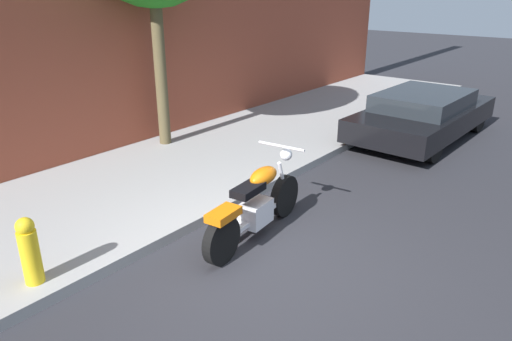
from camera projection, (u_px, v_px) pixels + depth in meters
The scene contains 5 objects.
ground_plane at pixel (258, 269), 5.58m from camera, with size 60.00×60.00×0.00m, color #28282D.
sidewalk at pixel (107, 198), 7.26m from camera, with size 24.00×3.38×0.14m, color #949494.
motorcycle at pixel (256, 206), 6.14m from camera, with size 2.11×0.70×1.10m.
parked_car_black at pixel (423, 114), 10.10m from camera, with size 4.15×1.87×1.03m.
fire_hydrant at pixel (31, 256), 4.98m from camera, with size 0.20×0.20×0.91m.
Camera 1 is at (-3.75, -2.95, 3.11)m, focal length 33.31 mm.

